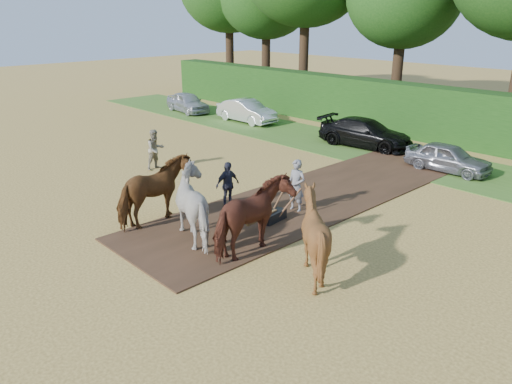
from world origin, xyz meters
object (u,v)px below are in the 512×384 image
(spectator_far, at_px, (228,185))
(plough_team, at_px, (229,211))
(spectator_near, at_px, (155,149))
(parked_cars, at_px, (336,130))

(spectator_far, height_order, plough_team, plough_team)
(spectator_near, relative_size, spectator_far, 1.07)
(spectator_near, height_order, plough_team, plough_team)
(spectator_far, distance_m, plough_team, 3.30)
(spectator_far, distance_m, parked_cars, 11.02)
(plough_team, bearing_deg, parked_cars, 114.52)
(spectator_near, relative_size, parked_cars, 0.06)
(plough_team, bearing_deg, spectator_near, 161.80)
(spectator_near, height_order, parked_cars, spectator_near)
(plough_team, relative_size, parked_cars, 0.25)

